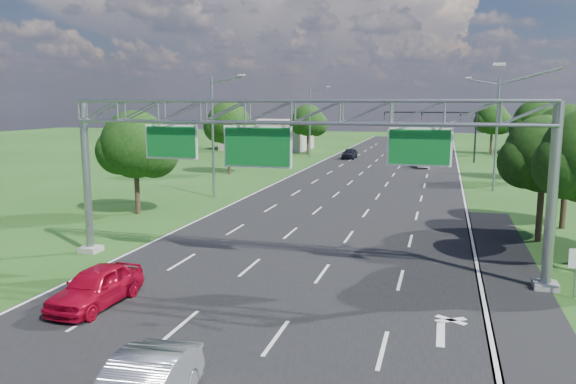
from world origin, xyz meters
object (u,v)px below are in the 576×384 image
(box_truck, at_px, (422,143))
(red_coupe, at_px, (96,286))
(regulatory_sign, at_px, (576,263))
(traffic_signal, at_px, (448,123))
(sign_gantry, at_px, (295,125))

(box_truck, bearing_deg, red_coupe, -104.07)
(regulatory_sign, height_order, traffic_signal, traffic_signal)
(regulatory_sign, relative_size, red_coupe, 0.46)
(traffic_signal, xyz_separation_m, box_truck, (-3.89, 14.01, -3.70))
(regulatory_sign, relative_size, box_truck, 0.25)
(sign_gantry, bearing_deg, regulatory_sign, -4.83)
(traffic_signal, distance_m, box_truck, 15.00)
(sign_gantry, distance_m, traffic_signal, 53.51)
(sign_gantry, xyz_separation_m, box_truck, (3.26, 67.01, -5.43))
(traffic_signal, distance_m, red_coupe, 61.54)
(traffic_signal, bearing_deg, red_coupe, -102.61)
(traffic_signal, height_order, box_truck, traffic_signal)
(red_coupe, distance_m, box_truck, 74.53)
(traffic_signal, height_order, red_coupe, traffic_signal)
(red_coupe, xyz_separation_m, box_truck, (9.51, 73.91, 0.68))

